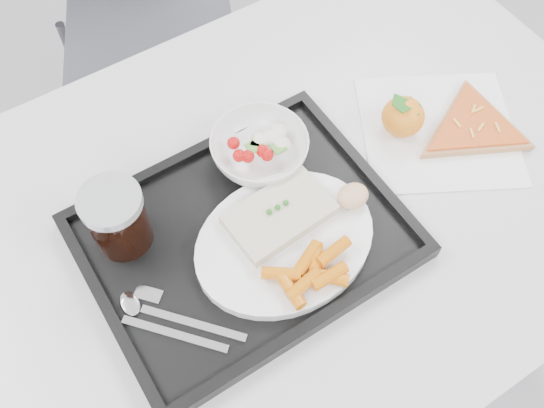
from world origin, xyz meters
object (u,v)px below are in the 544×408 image
(cola_glass, at_px, (117,218))
(table, at_px, (278,224))
(salad_bowl, at_px, (259,149))
(pizza_slice, at_px, (473,127))
(dinner_plate, at_px, (284,242))
(tray, at_px, (244,237))
(tangerine, at_px, (403,117))

(cola_glass, bearing_deg, table, -15.83)
(salad_bowl, distance_m, pizza_slice, 0.36)
(table, bearing_deg, dinner_plate, -116.19)
(salad_bowl, height_order, cola_glass, cola_glass)
(tray, bearing_deg, tangerine, 6.55)
(dinner_plate, distance_m, cola_glass, 0.24)
(salad_bowl, xyz_separation_m, cola_glass, (-0.24, -0.01, 0.03))
(table, xyz_separation_m, tray, (-0.08, -0.03, 0.08))
(salad_bowl, bearing_deg, tray, -131.48)
(dinner_plate, distance_m, pizza_slice, 0.38)
(table, relative_size, tangerine, 13.92)
(cola_glass, bearing_deg, tangerine, -6.57)
(salad_bowl, xyz_separation_m, pizza_slice, (0.33, -0.13, -0.03))
(salad_bowl, relative_size, cola_glass, 1.41)
(table, height_order, cola_glass, cola_glass)
(table, relative_size, tray, 2.67)
(table, xyz_separation_m, cola_glass, (-0.22, 0.06, 0.14))
(pizza_slice, bearing_deg, tangerine, 146.62)
(cola_glass, height_order, pizza_slice, cola_glass)
(pizza_slice, bearing_deg, tray, 176.10)
(tray, relative_size, tangerine, 5.22)
(tray, bearing_deg, salad_bowl, 48.52)
(dinner_plate, bearing_deg, table, 63.81)
(pizza_slice, bearing_deg, table, 170.74)
(tangerine, distance_m, pizza_slice, 0.12)
(dinner_plate, xyz_separation_m, tangerine, (0.28, 0.08, 0.01))
(cola_glass, height_order, tangerine, cola_glass)
(dinner_plate, bearing_deg, tangerine, 16.21)
(tray, height_order, cola_glass, cola_glass)
(salad_bowl, bearing_deg, tangerine, -16.37)
(dinner_plate, relative_size, pizza_slice, 1.20)
(tray, distance_m, salad_bowl, 0.14)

